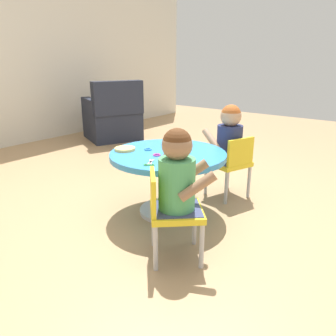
{
  "coord_description": "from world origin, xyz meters",
  "views": [
    {
      "loc": [
        -1.86,
        -1.47,
        1.15
      ],
      "look_at": [
        0.0,
        0.0,
        0.36
      ],
      "focal_mm": 35.75,
      "sensor_mm": 36.0,
      "label": 1
    }
  ],
  "objects_px": {
    "child_chair_left": "(171,210)",
    "seated_child_right": "(229,136)",
    "craft_scissors": "(150,164)",
    "armchair_dark": "(113,118)",
    "craft_table": "(168,168)",
    "rolling_pin": "(173,155)",
    "seated_child_left": "(178,173)",
    "child_chair_right": "(231,163)"
  },
  "relations": [
    {
      "from": "craft_table",
      "to": "child_chair_right",
      "type": "xyz_separation_m",
      "value": [
        0.57,
        -0.23,
        -0.06
      ]
    },
    {
      "from": "craft_table",
      "to": "rolling_pin",
      "type": "xyz_separation_m",
      "value": [
        -0.11,
        -0.13,
        0.14
      ]
    },
    {
      "from": "seated_child_left",
      "to": "craft_scissors",
      "type": "bearing_deg",
      "value": 66.43
    },
    {
      "from": "armchair_dark",
      "to": "craft_scissors",
      "type": "height_order",
      "value": "armchair_dark"
    },
    {
      "from": "craft_table",
      "to": "child_chair_left",
      "type": "xyz_separation_m",
      "value": [
        -0.47,
        -0.39,
        -0.06
      ]
    },
    {
      "from": "child_chair_left",
      "to": "craft_scissors",
      "type": "height_order",
      "value": "child_chair_left"
    },
    {
      "from": "rolling_pin",
      "to": "craft_table",
      "type": "bearing_deg",
      "value": 50.81
    },
    {
      "from": "craft_table",
      "to": "craft_scissors",
      "type": "bearing_deg",
      "value": -164.82
    },
    {
      "from": "craft_table",
      "to": "craft_scissors",
      "type": "relative_size",
      "value": 6.12
    },
    {
      "from": "armchair_dark",
      "to": "rolling_pin",
      "type": "bearing_deg",
      "value": -124.07
    },
    {
      "from": "craft_table",
      "to": "seated_child_left",
      "type": "height_order",
      "value": "seated_child_left"
    },
    {
      "from": "seated_child_left",
      "to": "child_chair_right",
      "type": "relative_size",
      "value": 0.95
    },
    {
      "from": "seated_child_right",
      "to": "rolling_pin",
      "type": "relative_size",
      "value": 2.23
    },
    {
      "from": "seated_child_left",
      "to": "armchair_dark",
      "type": "bearing_deg",
      "value": 53.82
    },
    {
      "from": "craft_table",
      "to": "child_chair_left",
      "type": "distance_m",
      "value": 0.61
    },
    {
      "from": "child_chair_left",
      "to": "seated_child_right",
      "type": "height_order",
      "value": "seated_child_right"
    },
    {
      "from": "child_chair_left",
      "to": "seated_child_left",
      "type": "height_order",
      "value": "seated_child_left"
    },
    {
      "from": "seated_child_left",
      "to": "rolling_pin",
      "type": "height_order",
      "value": "seated_child_left"
    },
    {
      "from": "craft_table",
      "to": "seated_child_right",
      "type": "relative_size",
      "value": 1.69
    },
    {
      "from": "craft_table",
      "to": "armchair_dark",
      "type": "bearing_deg",
      "value": 56.26
    },
    {
      "from": "child_chair_left",
      "to": "seated_child_right",
      "type": "relative_size",
      "value": 1.05
    },
    {
      "from": "child_chair_left",
      "to": "seated_child_right",
      "type": "distance_m",
      "value": 1.09
    },
    {
      "from": "seated_child_left",
      "to": "armchair_dark",
      "type": "height_order",
      "value": "armchair_dark"
    },
    {
      "from": "child_chair_right",
      "to": "child_chair_left",
      "type": "bearing_deg",
      "value": -171.06
    },
    {
      "from": "seated_child_right",
      "to": "armchair_dark",
      "type": "bearing_deg",
      "value": 69.91
    },
    {
      "from": "child_chair_left",
      "to": "craft_scissors",
      "type": "distance_m",
      "value": 0.4
    },
    {
      "from": "craft_table",
      "to": "child_chair_right",
      "type": "relative_size",
      "value": 1.61
    },
    {
      "from": "craft_scissors",
      "to": "seated_child_left",
      "type": "bearing_deg",
      "value": -113.57
    },
    {
      "from": "craft_table",
      "to": "seated_child_left",
      "type": "xyz_separation_m",
      "value": [
        -0.44,
        -0.42,
        0.17
      ]
    },
    {
      "from": "child_chair_left",
      "to": "craft_scissors",
      "type": "relative_size",
      "value": 3.8
    },
    {
      "from": "seated_child_left",
      "to": "craft_scissors",
      "type": "distance_m",
      "value": 0.37
    },
    {
      "from": "seated_child_left",
      "to": "child_chair_left",
      "type": "bearing_deg",
      "value": 132.94
    },
    {
      "from": "child_chair_right",
      "to": "armchair_dark",
      "type": "xyz_separation_m",
      "value": [
        0.87,
        2.38,
        0.0
      ]
    },
    {
      "from": "rolling_pin",
      "to": "seated_child_right",
      "type": "bearing_deg",
      "value": -5.0
    },
    {
      "from": "child_chair_right",
      "to": "seated_child_right",
      "type": "distance_m",
      "value": 0.23
    },
    {
      "from": "seated_child_left",
      "to": "craft_scissors",
      "type": "relative_size",
      "value": 3.62
    },
    {
      "from": "child_chair_right",
      "to": "armchair_dark",
      "type": "height_order",
      "value": "armchair_dark"
    },
    {
      "from": "seated_child_right",
      "to": "craft_scissors",
      "type": "height_order",
      "value": "seated_child_right"
    },
    {
      "from": "craft_table",
      "to": "seated_child_right",
      "type": "xyz_separation_m",
      "value": [
        0.58,
        -0.19,
        0.17
      ]
    },
    {
      "from": "armchair_dark",
      "to": "seated_child_right",
      "type": "bearing_deg",
      "value": -110.09
    },
    {
      "from": "armchair_dark",
      "to": "craft_scissors",
      "type": "bearing_deg",
      "value": -127.82
    },
    {
      "from": "craft_scissors",
      "to": "armchair_dark",
      "type": "bearing_deg",
      "value": 52.18
    }
  ]
}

